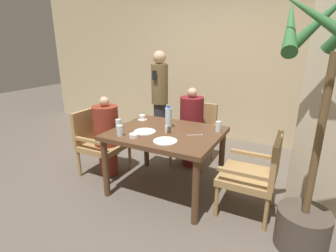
% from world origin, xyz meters
% --- Properties ---
extents(ground_plane, '(16.00, 16.00, 0.00)m').
position_xyz_m(ground_plane, '(0.00, 0.00, 0.00)').
color(ground_plane, '#60564C').
extents(wall_back, '(8.00, 0.06, 2.80)m').
position_xyz_m(wall_back, '(0.00, 2.09, 1.40)').
color(wall_back, '#C6B289').
rests_on(wall_back, ground_plane).
extents(pillar_stone, '(0.55, 0.55, 2.70)m').
position_xyz_m(pillar_stone, '(1.57, 0.48, 1.35)').
color(pillar_stone, beige).
rests_on(pillar_stone, ground_plane).
extents(dining_table, '(1.20, 0.99, 0.73)m').
position_xyz_m(dining_table, '(0.00, 0.00, 0.64)').
color(dining_table, brown).
rests_on(dining_table, ground_plane).
extents(chair_left_side, '(0.54, 0.54, 0.85)m').
position_xyz_m(chair_left_side, '(-1.01, 0.00, 0.46)').
color(chair_left_side, '#A88451').
rests_on(chair_left_side, ground_plane).
extents(diner_in_left_chair, '(0.32, 0.32, 1.05)m').
position_xyz_m(diner_in_left_chair, '(-0.86, 0.00, 0.54)').
color(diner_in_left_chair, maroon).
rests_on(diner_in_left_chair, ground_plane).
extents(chair_far_side, '(0.54, 0.54, 0.85)m').
position_xyz_m(chair_far_side, '(0.00, 0.90, 0.46)').
color(chair_far_side, '#A88451').
rests_on(chair_far_side, ground_plane).
extents(diner_in_far_chair, '(0.32, 0.32, 1.11)m').
position_xyz_m(diner_in_far_chair, '(-0.00, 0.76, 0.57)').
color(diner_in_far_chair, maroon).
rests_on(diner_in_far_chair, ground_plane).
extents(chair_right_side, '(0.54, 0.54, 0.85)m').
position_xyz_m(chair_right_side, '(1.01, 0.00, 0.46)').
color(chair_right_side, '#A88451').
rests_on(chair_right_side, ground_plane).
extents(standing_host, '(0.27, 0.30, 1.57)m').
position_xyz_m(standing_host, '(-0.74, 1.20, 0.84)').
color(standing_host, '#2D2D33').
rests_on(standing_host, ground_plane).
extents(potted_palm, '(0.83, 0.83, 2.21)m').
position_xyz_m(potted_palm, '(1.47, -0.30, 0.85)').
color(potted_palm, '#4C4238').
rests_on(potted_palm, ground_plane).
extents(plate_main_left, '(0.25, 0.25, 0.01)m').
position_xyz_m(plate_main_left, '(-0.20, -0.13, 0.74)').
color(plate_main_left, white).
rests_on(plate_main_left, dining_table).
extents(plate_main_right, '(0.25, 0.25, 0.01)m').
position_xyz_m(plate_main_right, '(0.14, -0.29, 0.74)').
color(plate_main_right, white).
rests_on(plate_main_right, dining_table).
extents(teacup_with_saucer, '(0.12, 0.12, 0.06)m').
position_xyz_m(teacup_with_saucer, '(-0.48, 0.27, 0.76)').
color(teacup_with_saucer, white).
rests_on(teacup_with_saucer, dining_table).
extents(bowl_small, '(0.11, 0.11, 0.04)m').
position_xyz_m(bowl_small, '(-0.21, -0.32, 0.75)').
color(bowl_small, white).
rests_on(bowl_small, dining_table).
extents(water_bottle, '(0.08, 0.08, 0.26)m').
position_xyz_m(water_bottle, '(-0.04, 0.14, 0.86)').
color(water_bottle, silver).
rests_on(water_bottle, dining_table).
extents(glass_tall_near, '(0.06, 0.06, 0.12)m').
position_xyz_m(glass_tall_near, '(-0.53, -0.18, 0.79)').
color(glass_tall_near, silver).
rests_on(glass_tall_near, dining_table).
extents(glass_tall_mid, '(0.06, 0.06, 0.12)m').
position_xyz_m(glass_tall_mid, '(-0.37, -0.35, 0.79)').
color(glass_tall_mid, silver).
rests_on(glass_tall_mid, dining_table).
extents(glass_tall_far, '(0.06, 0.06, 0.12)m').
position_xyz_m(glass_tall_far, '(0.52, 0.27, 0.79)').
color(glass_tall_far, silver).
rests_on(glass_tall_far, dining_table).
extents(salt_shaker, '(0.03, 0.03, 0.08)m').
position_xyz_m(salt_shaker, '(0.02, -0.03, 0.77)').
color(salt_shaker, white).
rests_on(salt_shaker, dining_table).
extents(pepper_shaker, '(0.03, 0.03, 0.08)m').
position_xyz_m(pepper_shaker, '(0.06, -0.03, 0.77)').
color(pepper_shaker, '#4C3D2D').
rests_on(pepper_shaker, dining_table).
extents(fork_beside_plate, '(0.15, 0.11, 0.00)m').
position_xyz_m(fork_beside_plate, '(0.35, 0.04, 0.74)').
color(fork_beside_plate, silver).
rests_on(fork_beside_plate, dining_table).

